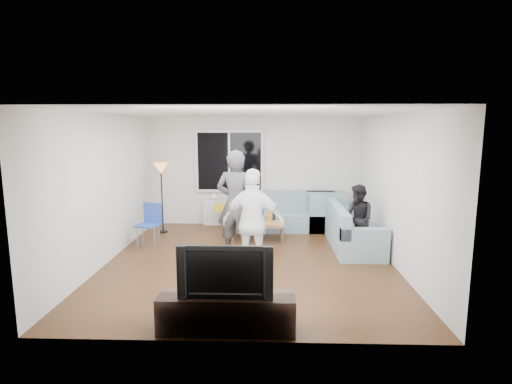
{
  "coord_description": "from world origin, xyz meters",
  "views": [
    {
      "loc": [
        0.34,
        -6.94,
        2.38
      ],
      "look_at": [
        0.1,
        0.6,
        1.15
      ],
      "focal_mm": 28.48,
      "sensor_mm": 36.0,
      "label": 1
    }
  ],
  "objects_px": {
    "player_right": "(254,223)",
    "sofa_back_section": "(287,211)",
    "floor_lamp": "(162,198)",
    "spectator_back": "(245,205)",
    "sofa_right_section": "(354,226)",
    "spectator_right": "(358,219)",
    "side_chair": "(148,226)",
    "coffee_table": "(258,230)",
    "television": "(226,269)",
    "player_left": "(236,204)",
    "tv_console": "(227,313)"
  },
  "relations": [
    {
      "from": "player_left",
      "to": "spectator_right",
      "type": "bearing_deg",
      "value": -162.8
    },
    {
      "from": "sofa_back_section",
      "to": "sofa_right_section",
      "type": "relative_size",
      "value": 1.15
    },
    {
      "from": "spectator_right",
      "to": "player_right",
      "type": "bearing_deg",
      "value": -75.17
    },
    {
      "from": "player_right",
      "to": "spectator_back",
      "type": "relative_size",
      "value": 1.52
    },
    {
      "from": "coffee_table",
      "to": "spectator_back",
      "type": "distance_m",
      "value": 1.05
    },
    {
      "from": "spectator_right",
      "to": "tv_console",
      "type": "xyz_separation_m",
      "value": [
        -2.17,
        -3.05,
        -0.43
      ]
    },
    {
      "from": "floor_lamp",
      "to": "spectator_back",
      "type": "height_order",
      "value": "floor_lamp"
    },
    {
      "from": "player_right",
      "to": "coffee_table",
      "type": "bearing_deg",
      "value": -78.51
    },
    {
      "from": "coffee_table",
      "to": "television",
      "type": "height_order",
      "value": "television"
    },
    {
      "from": "player_left",
      "to": "spectator_back",
      "type": "bearing_deg",
      "value": -81.02
    },
    {
      "from": "side_chair",
      "to": "player_right",
      "type": "bearing_deg",
      "value": -18.11
    },
    {
      "from": "player_right",
      "to": "tv_console",
      "type": "distance_m",
      "value": 1.94
    },
    {
      "from": "player_right",
      "to": "spectator_right",
      "type": "relative_size",
      "value": 1.33
    },
    {
      "from": "coffee_table",
      "to": "side_chair",
      "type": "height_order",
      "value": "side_chair"
    },
    {
      "from": "coffee_table",
      "to": "spectator_right",
      "type": "bearing_deg",
      "value": -23.49
    },
    {
      "from": "tv_console",
      "to": "player_right",
      "type": "bearing_deg",
      "value": 82.19
    },
    {
      "from": "sofa_right_section",
      "to": "floor_lamp",
      "type": "relative_size",
      "value": 1.28
    },
    {
      "from": "tv_console",
      "to": "coffee_table",
      "type": "bearing_deg",
      "value": 86.14
    },
    {
      "from": "player_right",
      "to": "sofa_back_section",
      "type": "bearing_deg",
      "value": -90.67
    },
    {
      "from": "sofa_right_section",
      "to": "player_right",
      "type": "distance_m",
      "value": 2.52
    },
    {
      "from": "coffee_table",
      "to": "spectator_back",
      "type": "xyz_separation_m",
      "value": [
        -0.33,
        0.92,
        0.37
      ]
    },
    {
      "from": "sofa_right_section",
      "to": "player_right",
      "type": "height_order",
      "value": "player_right"
    },
    {
      "from": "coffee_table",
      "to": "floor_lamp",
      "type": "xyz_separation_m",
      "value": [
        -2.16,
        0.54,
        0.58
      ]
    },
    {
      "from": "tv_console",
      "to": "sofa_right_section",
      "type": "bearing_deg",
      "value": 57.38
    },
    {
      "from": "sofa_right_section",
      "to": "side_chair",
      "type": "bearing_deg",
      "value": 91.1
    },
    {
      "from": "sofa_back_section",
      "to": "coffee_table",
      "type": "relative_size",
      "value": 2.09
    },
    {
      "from": "sofa_right_section",
      "to": "tv_console",
      "type": "bearing_deg",
      "value": 147.38
    },
    {
      "from": "floor_lamp",
      "to": "player_right",
      "type": "distance_m",
      "value": 3.38
    },
    {
      "from": "player_left",
      "to": "player_right",
      "type": "xyz_separation_m",
      "value": [
        0.36,
        -0.95,
        -0.12
      ]
    },
    {
      "from": "spectator_right",
      "to": "spectator_back",
      "type": "bearing_deg",
      "value": -146.03
    },
    {
      "from": "sofa_back_section",
      "to": "sofa_right_section",
      "type": "distance_m",
      "value": 1.87
    },
    {
      "from": "sofa_right_section",
      "to": "player_right",
      "type": "bearing_deg",
      "value": 129.32
    },
    {
      "from": "sofa_back_section",
      "to": "player_right",
      "type": "relative_size",
      "value": 1.33
    },
    {
      "from": "sofa_back_section",
      "to": "floor_lamp",
      "type": "xyz_separation_m",
      "value": [
        -2.81,
        -0.35,
        0.36
      ]
    },
    {
      "from": "spectator_right",
      "to": "floor_lamp",
      "type": "bearing_deg",
      "value": -126.57
    },
    {
      "from": "spectator_back",
      "to": "television",
      "type": "bearing_deg",
      "value": -89.32
    },
    {
      "from": "spectator_back",
      "to": "tv_console",
      "type": "bearing_deg",
      "value": -89.32
    },
    {
      "from": "sofa_back_section",
      "to": "spectator_back",
      "type": "xyz_separation_m",
      "value": [
        -0.97,
        0.03,
        0.14
      ]
    },
    {
      "from": "tv_console",
      "to": "floor_lamp",
      "type": "bearing_deg",
      "value": 113.3
    },
    {
      "from": "sofa_right_section",
      "to": "coffee_table",
      "type": "xyz_separation_m",
      "value": [
        -1.91,
        0.49,
        -0.22
      ]
    },
    {
      "from": "sofa_back_section",
      "to": "side_chair",
      "type": "xyz_separation_m",
      "value": [
        -2.81,
        -1.46,
        0.01
      ]
    },
    {
      "from": "side_chair",
      "to": "floor_lamp",
      "type": "distance_m",
      "value": 1.17
    },
    {
      "from": "spectator_right",
      "to": "tv_console",
      "type": "height_order",
      "value": "spectator_right"
    },
    {
      "from": "tv_console",
      "to": "television",
      "type": "bearing_deg",
      "value": 0.0
    },
    {
      "from": "sofa_right_section",
      "to": "television",
      "type": "height_order",
      "value": "television"
    },
    {
      "from": "coffee_table",
      "to": "player_right",
      "type": "relative_size",
      "value": 0.64
    },
    {
      "from": "spectator_back",
      "to": "floor_lamp",
      "type": "bearing_deg",
      "value": -168.42
    },
    {
      "from": "side_chair",
      "to": "coffee_table",
      "type": "bearing_deg",
      "value": 31.42
    },
    {
      "from": "sofa_right_section",
      "to": "spectator_right",
      "type": "relative_size",
      "value": 1.54
    },
    {
      "from": "player_left",
      "to": "player_right",
      "type": "relative_size",
      "value": 1.14
    }
  ]
}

